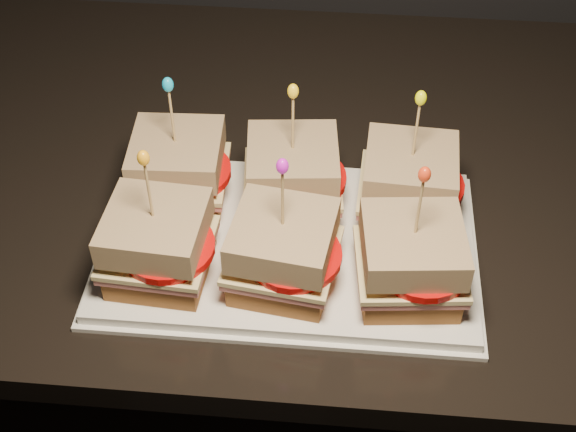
{
  "coord_description": "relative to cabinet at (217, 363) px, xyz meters",
  "views": [
    {
      "loc": [
        0.45,
        0.87,
        1.57
      ],
      "look_at": [
        0.39,
        1.48,
        0.97
      ],
      "focal_mm": 50.0,
      "sensor_mm": 36.0,
      "label": 1
    }
  ],
  "objects": [
    {
      "name": "platter_rim",
      "position": [
        0.14,
        -0.17,
        0.48
      ],
      "size": [
        0.42,
        0.26,
        0.01
      ],
      "primitive_type": "cube",
      "color": "white",
      "rests_on": "granite_slab"
    },
    {
      "name": "sandwich_1_pick",
      "position": [
        0.14,
        -0.11,
        0.6
      ],
      "size": [
        0.0,
        0.0,
        0.09
      ],
      "primitive_type": "cylinder",
      "color": "tan",
      "rests_on": "sandwich_1_bread_top"
    },
    {
      "name": "sandwich_3_tomato",
      "position": [
        0.02,
        -0.23,
        0.54
      ],
      "size": [
        0.1,
        0.1,
        0.01
      ],
      "primitive_type": "cylinder",
      "color": "red",
      "rests_on": "sandwich_3_cheese"
    },
    {
      "name": "cabinet",
      "position": [
        0.0,
        0.0,
        0.0
      ],
      "size": [
        2.24,
        0.68,
        0.88
      ],
      "primitive_type": "cube",
      "color": "black",
      "rests_on": "ground"
    },
    {
      "name": "sandwich_4_bread_bot",
      "position": [
        0.14,
        -0.22,
        0.5
      ],
      "size": [
        0.11,
        0.11,
        0.03
      ],
      "primitive_type": "cube",
      "rotation": [
        0.0,
        0.0,
        -0.14
      ],
      "color": "brown",
      "rests_on": "platter"
    },
    {
      "name": "sandwich_2_frill",
      "position": [
        0.27,
        -0.11,
        0.65
      ],
      "size": [
        0.01,
        0.01,
        0.02
      ],
      "primitive_type": "ellipsoid",
      "color": "#E3ED05",
      "rests_on": "sandwich_2_pick"
    },
    {
      "name": "sandwich_2_bread_top",
      "position": [
        0.27,
        -0.11,
        0.56
      ],
      "size": [
        0.1,
        0.1,
        0.03
      ],
      "primitive_type": "cube",
      "rotation": [
        0.0,
        0.0,
        -0.06
      ],
      "color": "#5B3613",
      "rests_on": "sandwich_2_tomato"
    },
    {
      "name": "sandwich_0_frill",
      "position": [
        0.01,
        -0.11,
        0.65
      ],
      "size": [
        0.01,
        0.01,
        0.02
      ],
      "primitive_type": "ellipsoid",
      "color": "#119DC9",
      "rests_on": "sandwich_0_pick"
    },
    {
      "name": "sandwich_5_tomato",
      "position": [
        0.28,
        -0.23,
        0.54
      ],
      "size": [
        0.1,
        0.1,
        0.01
      ],
      "primitive_type": "cylinder",
      "color": "red",
      "rests_on": "sandwich_5_cheese"
    },
    {
      "name": "sandwich_1_bread_top",
      "position": [
        0.14,
        -0.11,
        0.56
      ],
      "size": [
        0.11,
        0.11,
        0.03
      ],
      "primitive_type": "cube",
      "rotation": [
        0.0,
        0.0,
        0.1
      ],
      "color": "#5B3613",
      "rests_on": "sandwich_1_tomato"
    },
    {
      "name": "sandwich_0_cheese",
      "position": [
        0.01,
        -0.11,
        0.53
      ],
      "size": [
        0.11,
        0.11,
        0.01
      ],
      "primitive_type": "cube",
      "rotation": [
        0.0,
        0.0,
        0.05
      ],
      "color": "#E7D18A",
      "rests_on": "sandwich_0_ham"
    },
    {
      "name": "sandwich_4_pick",
      "position": [
        0.14,
        -0.22,
        0.6
      ],
      "size": [
        0.0,
        0.0,
        0.09
      ],
      "primitive_type": "cylinder",
      "color": "tan",
      "rests_on": "sandwich_4_bread_top"
    },
    {
      "name": "sandwich_3_cheese",
      "position": [
        0.01,
        -0.22,
        0.53
      ],
      "size": [
        0.12,
        0.11,
        0.01
      ],
      "primitive_type": "cube",
      "rotation": [
        0.0,
        0.0,
        -0.07
      ],
      "color": "#E7D18A",
      "rests_on": "sandwich_3_ham"
    },
    {
      "name": "sandwich_3_frill",
      "position": [
        0.01,
        -0.22,
        0.65
      ],
      "size": [
        0.01,
        0.01,
        0.02
      ],
      "primitive_type": "ellipsoid",
      "color": "orange",
      "rests_on": "sandwich_3_pick"
    },
    {
      "name": "sandwich_2_pick",
      "position": [
        0.27,
        -0.11,
        0.6
      ],
      "size": [
        0.0,
        0.0,
        0.09
      ],
      "primitive_type": "cylinder",
      "color": "tan",
      "rests_on": "sandwich_2_bread_top"
    },
    {
      "name": "sandwich_0_bread_bot",
      "position": [
        0.01,
        -0.11,
        0.5
      ],
      "size": [
        0.1,
        0.1,
        0.03
      ],
      "primitive_type": "cube",
      "rotation": [
        0.0,
        0.0,
        0.05
      ],
      "color": "brown",
      "rests_on": "platter"
    },
    {
      "name": "sandwich_4_cheese",
      "position": [
        0.14,
        -0.22,
        0.53
      ],
      "size": [
        0.12,
        0.12,
        0.01
      ],
      "primitive_type": "cube",
      "rotation": [
        0.0,
        0.0,
        -0.14
      ],
      "color": "#E7D18A",
      "rests_on": "sandwich_4_ham"
    },
    {
      "name": "sandwich_2_tomato",
      "position": [
        0.28,
        -0.11,
        0.54
      ],
      "size": [
        0.1,
        0.1,
        0.01
      ],
      "primitive_type": "cylinder",
      "color": "red",
      "rests_on": "sandwich_2_cheese"
    },
    {
      "name": "sandwich_2_ham",
      "position": [
        0.27,
        -0.11,
        0.52
      ],
      "size": [
        0.11,
        0.11,
        0.01
      ],
      "primitive_type": "cube",
      "rotation": [
        0.0,
        0.0,
        -0.06
      ],
      "color": "#C45354",
      "rests_on": "sandwich_2_bread_bot"
    },
    {
      "name": "sandwich_3_bread_top",
      "position": [
        0.01,
        -0.22,
        0.56
      ],
      "size": [
        0.11,
        0.11,
        0.03
      ],
      "primitive_type": "cube",
      "rotation": [
        0.0,
        0.0,
        -0.07
      ],
      "color": "#5B3613",
      "rests_on": "sandwich_3_tomato"
    },
    {
      "name": "sandwich_3_pick",
      "position": [
        0.01,
        -0.22,
        0.6
      ],
      "size": [
        0.0,
        0.0,
        0.09
      ],
      "primitive_type": "cylinder",
      "color": "tan",
      "rests_on": "sandwich_3_bread_top"
    },
    {
      "name": "sandwich_0_pick",
      "position": [
        0.01,
        -0.11,
        0.6
      ],
      "size": [
        0.0,
        0.0,
        0.09
      ],
      "primitive_type": "cylinder",
      "color": "tan",
      "rests_on": "sandwich_0_bread_top"
    },
    {
      "name": "sandwich_2_cheese",
      "position": [
        0.27,
        -0.11,
        0.53
      ],
      "size": [
        0.11,
        0.11,
        0.01
      ],
      "primitive_type": "cube",
      "rotation": [
        0.0,
        0.0,
        -0.06
      ],
      "color": "#E7D18A",
      "rests_on": "sandwich_2_ham"
    },
    {
      "name": "sandwich_2_bread_bot",
      "position": [
        0.27,
        -0.11,
        0.5
      ],
      "size": [
        0.1,
        0.1,
        0.03
      ],
      "primitive_type": "cube",
      "rotation": [
        0.0,
        0.0,
        -0.06
      ],
      "color": "brown",
      "rests_on": "platter"
    },
    {
      "name": "sandwich_4_frill",
      "position": [
        0.14,
        -0.22,
        0.65
      ],
      "size": [
        0.01,
        0.01,
        0.02
      ],
      "primitive_type": "ellipsoid",
      "color": "#D119D4",
      "rests_on": "sandwich_4_pick"
    },
    {
      "name": "sandwich_4_bread_top",
      "position": [
        0.14,
        -0.22,
        0.56
      ],
      "size": [
        0.11,
        0.11,
        0.03
      ],
      "primitive_type": "cube",
      "rotation": [
        0.0,
        0.0,
        -0.14
      ],
      "color": "#5B3613",
      "rests_on": "sandwich_4_tomato"
    },
    {
      "name": "sandwich_1_tomato",
      "position": [
        0.15,
        -0.11,
        0.54
      ],
      "size": [
        0.1,
        0.1,
        0.01
      ],
      "primitive_type": "cylinder",
      "color": "red",
      "rests_on": "sandwich_1_cheese"
    },
    {
      "name": "sandwich_1_bread_bot",
      "position": [
        0.14,
        -0.11,
        0.5
      ],
      "size": [
        0.11,
        0.11,
        0.03
      ],
      "primitive_type": "cube",
      "rotation": [
        0.0,
        0.0,
        0.1
      ],
      "color": "brown",
      "rests_on": "platter"
    },
    {
      "name": "sandwich_5_pick",
      "position": [
        0.27,
        -0.22,
        0.6
      ],
      "size": [
        0.0,
        0.0,
        0.09
      ],
      "primitive_type": "cylinder",
      "color": "tan",
      "rests_on": "sandwich_5_bread_top"
    },
    {
      "name": "sandwich_5_cheese",
      "position": [
        0.27,
        -0.22,
        0.53
      ],
      "size": [
        0.12,
        0.12,
        0.01
      ],
      "primitive_type": "cube",
      "rotation": [
        0.0,
        0.0,
        0.1
      ],
      "color": "#E7D18A",
      "rests_on": "sandwich_5_ham"
    },
    {
      "name": "sandwich_0_bread_top",
      "position": [
        0.01,
        -0.11,
        0.56
      ],
      "size": [
        0.1,
        0.1,
        0.03
      ],
      "primitive_type": "cube",
      "rotation": [
        0.0,
        0.0,
        0.05
      ],
      "color": "#5B3613",
      "rests_on": "sandwich_0_tomato"
    },
    {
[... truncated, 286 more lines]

